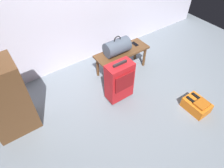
{
  "coord_description": "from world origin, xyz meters",
  "views": [
    {
      "loc": [
        -1.46,
        -1.38,
        2.48
      ],
      "look_at": [
        -0.18,
        0.45,
        0.25
      ],
      "focal_mm": 31.64,
      "sensor_mm": 36.0,
      "label": 1
    }
  ],
  "objects_px": {
    "cell_phone": "(135,44)",
    "side_cabinet": "(5,100)",
    "bench": "(122,54)",
    "suitcase_upright_red": "(119,81)",
    "duffel_bag_slate": "(117,47)",
    "backpack_orange": "(197,105)"
  },
  "relations": [
    {
      "from": "bench",
      "to": "backpack_orange",
      "type": "xyz_separation_m",
      "value": [
        0.39,
        -1.42,
        -0.27
      ]
    },
    {
      "from": "bench",
      "to": "cell_phone",
      "type": "bearing_deg",
      "value": 6.71
    },
    {
      "from": "cell_phone",
      "to": "side_cabinet",
      "type": "distance_m",
      "value": 2.3
    },
    {
      "from": "duffel_bag_slate",
      "to": "backpack_orange",
      "type": "relative_size",
      "value": 1.16
    },
    {
      "from": "bench",
      "to": "side_cabinet",
      "type": "height_order",
      "value": "side_cabinet"
    },
    {
      "from": "cell_phone",
      "to": "side_cabinet",
      "type": "relative_size",
      "value": 0.13
    },
    {
      "from": "duffel_bag_slate",
      "to": "cell_phone",
      "type": "height_order",
      "value": "duffel_bag_slate"
    },
    {
      "from": "side_cabinet",
      "to": "bench",
      "type": "bearing_deg",
      "value": 3.67
    },
    {
      "from": "bench",
      "to": "suitcase_upright_red",
      "type": "xyz_separation_m",
      "value": [
        -0.45,
        -0.53,
        0.01
      ]
    },
    {
      "from": "duffel_bag_slate",
      "to": "backpack_orange",
      "type": "xyz_separation_m",
      "value": [
        0.5,
        -1.42,
        -0.48
      ]
    },
    {
      "from": "bench",
      "to": "suitcase_upright_red",
      "type": "height_order",
      "value": "suitcase_upright_red"
    },
    {
      "from": "duffel_bag_slate",
      "to": "suitcase_upright_red",
      "type": "bearing_deg",
      "value": -122.39
    },
    {
      "from": "cell_phone",
      "to": "backpack_orange",
      "type": "height_order",
      "value": "cell_phone"
    },
    {
      "from": "suitcase_upright_red",
      "to": "cell_phone",
      "type": "bearing_deg",
      "value": 36.52
    },
    {
      "from": "cell_phone",
      "to": "suitcase_upright_red",
      "type": "height_order",
      "value": "suitcase_upright_red"
    },
    {
      "from": "backpack_orange",
      "to": "suitcase_upright_red",
      "type": "bearing_deg",
      "value": 133.48
    },
    {
      "from": "cell_phone",
      "to": "side_cabinet",
      "type": "height_order",
      "value": "side_cabinet"
    },
    {
      "from": "cell_phone",
      "to": "suitcase_upright_red",
      "type": "bearing_deg",
      "value": -143.48
    },
    {
      "from": "bench",
      "to": "backpack_orange",
      "type": "distance_m",
      "value": 1.5
    },
    {
      "from": "bench",
      "to": "suitcase_upright_red",
      "type": "distance_m",
      "value": 0.7
    },
    {
      "from": "bench",
      "to": "backpack_orange",
      "type": "bearing_deg",
      "value": -74.64
    },
    {
      "from": "cell_phone",
      "to": "duffel_bag_slate",
      "type": "bearing_deg",
      "value": -174.99
    }
  ]
}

